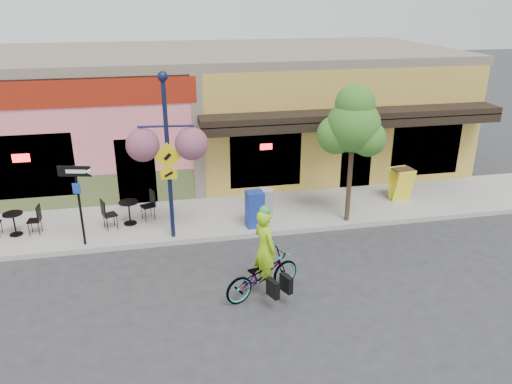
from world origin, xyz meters
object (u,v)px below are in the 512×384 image
street_tree (351,154)px  cyclist_rider (265,258)px  building (213,108)px  newspaper_box_grey (266,203)px  bicycle (262,275)px  one_way_sign (80,206)px  lamp_post (168,159)px  newspaper_box_blue (255,209)px

street_tree → cyclist_rider: bearing=-135.8°
building → street_tree: (3.11, -6.69, -0.05)m
newspaper_box_grey → bicycle: bearing=-84.5°
building → street_tree: building is taller
cyclist_rider → one_way_sign: 5.29m
newspaper_box_grey → street_tree: size_ratio=0.21×
cyclist_rider → lamp_post: lamp_post is taller
lamp_post → street_tree: 5.15m
building → newspaper_box_grey: (0.78, -5.97, -1.66)m
bicycle → street_tree: 4.84m
lamp_post → newspaper_box_blue: (2.36, 0.19, -1.74)m
lamp_post → street_tree: size_ratio=1.11×
one_way_sign → cyclist_rider: bearing=-22.5°
building → cyclist_rider: size_ratio=9.79×
building → newspaper_box_blue: (0.33, -6.54, -1.56)m
building → newspaper_box_blue: building is taller
bicycle → cyclist_rider: bearing=-112.9°
street_tree → one_way_sign: bearing=-179.7°
cyclist_rider → lamp_post: bearing=8.8°
newspaper_box_blue → street_tree: bearing=-8.4°
lamp_post → street_tree: (5.14, 0.04, -0.22)m
bicycle → newspaper_box_grey: size_ratio=2.21×
newspaper_box_blue → one_way_sign: bearing=177.1°
bicycle → street_tree: street_tree is taller
lamp_post → street_tree: lamp_post is taller
bicycle → one_way_sign: size_ratio=0.86×
cyclist_rider → one_way_sign: size_ratio=0.83×
one_way_sign → newspaper_box_grey: 5.28m
building → lamp_post: (-2.04, -6.73, 0.18)m
bicycle → newspaper_box_blue: bearing=-31.5°
newspaper_box_blue → street_tree: 3.17m
bicycle → street_tree: (3.27, 3.13, 1.69)m
building → bicycle: building is taller
building → street_tree: size_ratio=4.43×
bicycle → newspaper_box_blue: newspaper_box_blue is taller
cyclist_rider → newspaper_box_blue: size_ratio=1.73×
newspaper_box_grey → street_tree: 2.92m
building → lamp_post: size_ratio=4.00×
lamp_post → newspaper_box_grey: 3.45m
one_way_sign → newspaper_box_grey: (5.18, 0.76, -0.68)m
newspaper_box_blue → building: bearing=87.6°
bicycle → cyclist_rider: 0.42m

